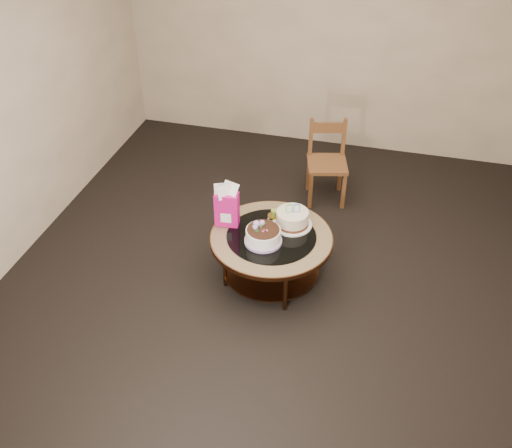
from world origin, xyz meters
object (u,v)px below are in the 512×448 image
(coffee_table, at_px, (271,243))
(dining_chair, at_px, (327,161))
(cream_cake, at_px, (292,219))
(decorated_cake, at_px, (263,236))
(gift_bag, at_px, (227,205))

(coffee_table, height_order, dining_chair, dining_chair)
(cream_cake, xyz_separation_m, dining_chair, (0.12, 1.16, -0.10))
(decorated_cake, relative_size, gift_bag, 0.78)
(gift_bag, relative_size, dining_chair, 0.47)
(gift_bag, bearing_deg, dining_chair, 57.47)
(decorated_cake, bearing_deg, gift_bag, 155.58)
(coffee_table, xyz_separation_m, cream_cake, (0.13, 0.18, 0.15))
(cream_cake, bearing_deg, dining_chair, 66.22)
(coffee_table, bearing_deg, decorated_cake, -115.66)
(coffee_table, distance_m, gift_bag, 0.48)
(dining_chair, bearing_deg, gift_bag, -130.62)
(gift_bag, xyz_separation_m, dining_chair, (0.64, 1.28, -0.23))
(cream_cake, relative_size, gift_bag, 0.86)
(coffee_table, bearing_deg, gift_bag, 171.19)
(decorated_cake, bearing_deg, cream_cake, 56.98)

